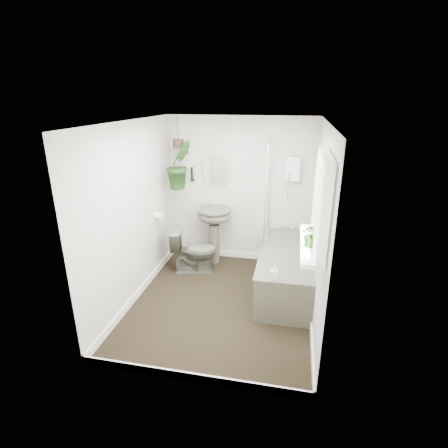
# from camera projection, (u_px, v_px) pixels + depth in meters

# --- Properties ---
(floor) EXTENTS (2.30, 2.80, 0.02)m
(floor) POSITION_uv_depth(u_px,v_px,m) (222.00, 303.00, 4.63)
(floor) COLOR black
(floor) RESTS_ON ground
(ceiling) EXTENTS (2.30, 2.80, 0.02)m
(ceiling) POSITION_uv_depth(u_px,v_px,m) (221.00, 121.00, 3.82)
(ceiling) COLOR white
(ceiling) RESTS_ON ground
(wall_back) EXTENTS (2.30, 0.02, 2.30)m
(wall_back) POSITION_uv_depth(u_px,v_px,m) (240.00, 191.00, 5.52)
(wall_back) COLOR silver
(wall_back) RESTS_ON ground
(wall_front) EXTENTS (2.30, 0.02, 2.30)m
(wall_front) POSITION_uv_depth(u_px,v_px,m) (187.00, 276.00, 2.93)
(wall_front) COLOR silver
(wall_front) RESTS_ON ground
(wall_left) EXTENTS (0.02, 2.80, 2.30)m
(wall_left) POSITION_uv_depth(u_px,v_px,m) (133.00, 214.00, 4.44)
(wall_left) COLOR silver
(wall_left) RESTS_ON ground
(wall_right) EXTENTS (0.02, 2.80, 2.30)m
(wall_right) POSITION_uv_depth(u_px,v_px,m) (320.00, 227.00, 4.00)
(wall_right) COLOR silver
(wall_right) RESTS_ON ground
(skirting) EXTENTS (2.30, 2.80, 0.10)m
(skirting) POSITION_uv_depth(u_px,v_px,m) (222.00, 299.00, 4.61)
(skirting) COLOR white
(skirting) RESTS_ON floor
(bathtub) EXTENTS (0.72, 1.72, 0.58)m
(bathtub) POSITION_uv_depth(u_px,v_px,m) (286.00, 271.00, 4.83)
(bathtub) COLOR #4D4E42
(bathtub) RESTS_ON floor
(bath_screen) EXTENTS (0.04, 0.72, 1.40)m
(bath_screen) POSITION_uv_depth(u_px,v_px,m) (268.00, 191.00, 5.00)
(bath_screen) COLOR silver
(bath_screen) RESTS_ON bathtub
(shower_box) EXTENTS (0.20, 0.10, 0.35)m
(shower_box) POSITION_uv_depth(u_px,v_px,m) (293.00, 169.00, 5.16)
(shower_box) COLOR white
(shower_box) RESTS_ON wall_back
(oval_mirror) EXTENTS (0.46, 0.03, 0.62)m
(oval_mirror) POSITION_uv_depth(u_px,v_px,m) (217.00, 169.00, 5.43)
(oval_mirror) COLOR tan
(oval_mirror) RESTS_ON wall_back
(wall_sconce) EXTENTS (0.04, 0.04, 0.22)m
(wall_sconce) POSITION_uv_depth(u_px,v_px,m) (192.00, 174.00, 5.53)
(wall_sconce) COLOR black
(wall_sconce) RESTS_ON wall_back
(toilet_roll_holder) EXTENTS (0.11, 0.11, 0.11)m
(toilet_roll_holder) POSITION_uv_depth(u_px,v_px,m) (159.00, 216.00, 5.16)
(toilet_roll_holder) COLOR white
(toilet_roll_holder) RESTS_ON wall_left
(window_recess) EXTENTS (0.08, 1.00, 0.90)m
(window_recess) POSITION_uv_depth(u_px,v_px,m) (322.00, 203.00, 3.20)
(window_recess) COLOR white
(window_recess) RESTS_ON wall_right
(window_sill) EXTENTS (0.18, 1.00, 0.04)m
(window_sill) POSITION_uv_depth(u_px,v_px,m) (310.00, 244.00, 3.36)
(window_sill) COLOR white
(window_sill) RESTS_ON wall_right
(window_blinds) EXTENTS (0.01, 0.86, 0.76)m
(window_blinds) POSITION_uv_depth(u_px,v_px,m) (316.00, 202.00, 3.21)
(window_blinds) COLOR white
(window_blinds) RESTS_ON wall_right
(toilet) EXTENTS (0.76, 0.54, 0.70)m
(toilet) POSITION_uv_depth(u_px,v_px,m) (194.00, 250.00, 5.33)
(toilet) COLOR #4D4E42
(toilet) RESTS_ON floor
(pedestal_sink) EXTENTS (0.57, 0.49, 0.91)m
(pedestal_sink) POSITION_uv_depth(u_px,v_px,m) (214.00, 236.00, 5.60)
(pedestal_sink) COLOR #4D4E42
(pedestal_sink) RESTS_ON floor
(sill_plant) EXTENTS (0.22, 0.20, 0.23)m
(sill_plant) POSITION_uv_depth(u_px,v_px,m) (312.00, 235.00, 3.22)
(sill_plant) COLOR black
(sill_plant) RESTS_ON window_sill
(hanging_plant) EXTENTS (0.51, 0.51, 0.73)m
(hanging_plant) POSITION_uv_depth(u_px,v_px,m) (179.00, 165.00, 5.17)
(hanging_plant) COLOR black
(hanging_plant) RESTS_ON ceiling
(soap_bottle) EXTENTS (0.08, 0.08, 0.17)m
(soap_bottle) POSITION_uv_depth(u_px,v_px,m) (274.00, 273.00, 4.00)
(soap_bottle) COLOR #312423
(soap_bottle) RESTS_ON bathtub
(hanging_pot) EXTENTS (0.16, 0.16, 0.12)m
(hanging_pot) POSITION_uv_depth(u_px,v_px,m) (178.00, 144.00, 5.06)
(hanging_pot) COLOR black
(hanging_pot) RESTS_ON ceiling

